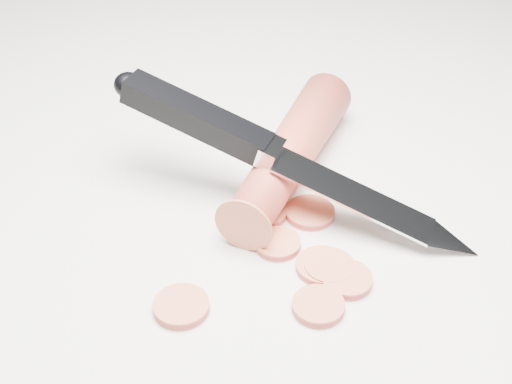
# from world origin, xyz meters

# --- Properties ---
(ground) EXTENTS (2.40, 2.40, 0.00)m
(ground) POSITION_xyz_m (0.00, 0.00, 0.00)
(ground) COLOR silver
(ground) RESTS_ON ground
(carrot) EXTENTS (0.08, 0.20, 0.04)m
(carrot) POSITION_xyz_m (-0.02, 0.05, 0.02)
(carrot) COLOR red
(carrot) RESTS_ON ground
(carrot_slice_0) EXTENTS (0.04, 0.04, 0.01)m
(carrot_slice_0) POSITION_xyz_m (-0.08, -0.10, 0.00)
(carrot_slice_0) COLOR #CF5E3B
(carrot_slice_0) RESTS_ON ground
(carrot_slice_1) EXTENTS (0.04, 0.04, 0.01)m
(carrot_slice_1) POSITION_xyz_m (0.01, -0.05, 0.00)
(carrot_slice_1) COLOR #CF5E3B
(carrot_slice_1) RESTS_ON ground
(carrot_slice_2) EXTENTS (0.04, 0.04, 0.01)m
(carrot_slice_2) POSITION_xyz_m (-0.00, 0.00, 0.00)
(carrot_slice_2) COLOR #CF5E3B
(carrot_slice_2) RESTS_ON ground
(carrot_slice_3) EXTENTS (0.04, 0.04, 0.01)m
(carrot_slice_3) POSITION_xyz_m (0.02, -0.05, 0.00)
(carrot_slice_3) COLOR #CF5E3B
(carrot_slice_3) RESTS_ON ground
(carrot_slice_4) EXTENTS (0.04, 0.04, 0.01)m
(carrot_slice_4) POSITION_xyz_m (0.03, -0.06, 0.00)
(carrot_slice_4) COLOR #CF5E3B
(carrot_slice_4) RESTS_ON ground
(carrot_slice_5) EXTENTS (0.03, 0.03, 0.01)m
(carrot_slice_5) POSITION_xyz_m (-0.04, -0.00, 0.00)
(carrot_slice_5) COLOR #CF5E3B
(carrot_slice_5) RESTS_ON ground
(carrot_slice_6) EXTENTS (0.03, 0.03, 0.01)m
(carrot_slice_6) POSITION_xyz_m (0.01, -0.09, 0.00)
(carrot_slice_6) COLOR #CF5E3B
(carrot_slice_6) RESTS_ON ground
(carrot_slice_7) EXTENTS (0.03, 0.03, 0.01)m
(carrot_slice_7) POSITION_xyz_m (-0.02, -0.03, 0.00)
(carrot_slice_7) COLOR #CF5E3B
(carrot_slice_7) RESTS_ON ground
(kitchen_knife) EXTENTS (0.29, 0.10, 0.09)m
(kitchen_knife) POSITION_xyz_m (-0.02, 0.01, 0.04)
(kitchen_knife) COLOR silver
(kitchen_knife) RESTS_ON ground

